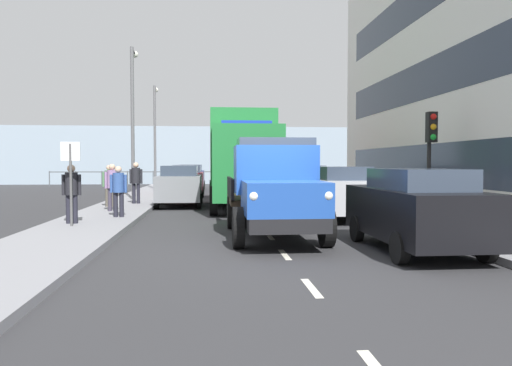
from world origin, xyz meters
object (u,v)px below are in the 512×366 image
at_px(car_navy_oppositeside_2, 191,177).
at_px(pedestrian_by_lamp, 112,183).
at_px(car_red_kerbside_2, 303,184).
at_px(traffic_light_near, 431,142).
at_px(lorry_cargo_green, 241,157).
at_px(car_grey_oppositeside_0, 180,185).
at_px(truck_vintage_blue, 275,190).
at_px(car_black_kerbside_near, 415,208).
at_px(car_silver_kerbside_1, 339,191).
at_px(lamp_post_promenade, 133,110).
at_px(street_sign, 71,169).
at_px(pedestrian_near_railing, 118,187).
at_px(pedestrian_strolling, 71,189).
at_px(pedestrian_couple_a, 136,179).
at_px(lamp_post_far, 155,128).
at_px(car_maroon_oppositeside_1, 187,180).
at_px(pedestrian_couple_b, 109,182).

distance_m(car_navy_oppositeside_2, pedestrian_by_lamp, 15.69).
height_order(car_red_kerbside_2, traffic_light_near, traffic_light_near).
xyz_separation_m(lorry_cargo_green, car_grey_oppositeside_0, (2.54, -1.16, -1.18)).
xyz_separation_m(truck_vintage_blue, car_red_kerbside_2, (-2.67, -10.22, -0.28)).
relative_size(car_black_kerbside_near, car_silver_kerbside_1, 0.94).
relative_size(car_navy_oppositeside_2, traffic_light_near, 1.39).
xyz_separation_m(pedestrian_by_lamp, traffic_light_near, (-9.97, 3.45, 1.35)).
height_order(traffic_light_near, lamp_post_promenade, lamp_post_promenade).
distance_m(truck_vintage_blue, street_sign, 5.55).
xyz_separation_m(truck_vintage_blue, pedestrian_near_railing, (4.41, -3.80, -0.10)).
height_order(car_black_kerbside_near, car_navy_oppositeside_2, same).
bearing_deg(street_sign, car_red_kerbside_2, -132.92).
bearing_deg(car_red_kerbside_2, lorry_cargo_green, 35.92).
bearing_deg(lamp_post_promenade, pedestrian_near_railing, 95.20).
bearing_deg(pedestrian_near_railing, traffic_light_near, 170.90).
height_order(pedestrian_near_railing, street_sign, street_sign).
bearing_deg(car_black_kerbside_near, traffic_light_near, -118.53).
distance_m(car_silver_kerbside_1, pedestrian_strolling, 8.29).
xyz_separation_m(car_navy_oppositeside_2, pedestrian_couple_a, (1.79, 12.39, 0.26)).
bearing_deg(car_silver_kerbside_1, pedestrian_by_lamp, -12.41).
bearing_deg(pedestrian_couple_a, lamp_post_far, -87.58).
distance_m(car_silver_kerbside_1, pedestrian_by_lamp, 7.84).
bearing_deg(pedestrian_couple_a, car_maroon_oppositeside_1, -104.95).
distance_m(car_silver_kerbside_1, car_maroon_oppositeside_1, 12.79).
relative_size(car_navy_oppositeside_2, street_sign, 1.97).
bearing_deg(car_maroon_oppositeside_1, pedestrian_near_railing, 82.42).
xyz_separation_m(truck_vintage_blue, lorry_cargo_green, (0.30, -8.07, 0.90)).
distance_m(car_grey_oppositeside_0, pedestrian_couple_a, 1.84).
xyz_separation_m(car_grey_oppositeside_0, pedestrian_couple_b, (2.59, 1.72, 0.20)).
relative_size(pedestrian_strolling, traffic_light_near, 0.51).
bearing_deg(car_red_kerbside_2, pedestrian_near_railing, 42.17).
distance_m(car_red_kerbside_2, pedestrian_strolling, 11.34).
bearing_deg(pedestrian_near_railing, lorry_cargo_green, -133.97).
height_order(car_red_kerbside_2, car_maroon_oppositeside_1, same).
distance_m(car_maroon_oppositeside_1, pedestrian_couple_a, 6.94).
relative_size(car_grey_oppositeside_0, car_maroon_oppositeside_1, 0.92).
bearing_deg(street_sign, car_maroon_oppositeside_1, -99.87).
bearing_deg(pedestrian_couple_b, pedestrian_near_railing, 105.44).
xyz_separation_m(car_red_kerbside_2, pedestrian_strolling, (8.09, 7.95, 0.22)).
xyz_separation_m(car_navy_oppositeside_2, street_sign, (2.42, 19.61, 0.79)).
distance_m(car_red_kerbside_2, car_navy_oppositeside_2, 12.37).
xyz_separation_m(car_black_kerbside_near, pedestrian_couple_b, (8.11, -9.46, 0.20)).
height_order(truck_vintage_blue, pedestrian_strolling, truck_vintage_blue).
relative_size(pedestrian_couple_b, traffic_light_near, 0.50).
bearing_deg(pedestrian_couple_a, pedestrian_strolling, 83.29).
distance_m(car_red_kerbside_2, pedestrian_near_railing, 9.56).
bearing_deg(car_silver_kerbside_1, pedestrian_couple_a, -33.53).
relative_size(pedestrian_by_lamp, pedestrian_couple_a, 0.97).
xyz_separation_m(car_red_kerbside_2, lamp_post_far, (7.81, -10.52, 3.23)).
bearing_deg(pedestrian_near_railing, car_maroon_oppositeside_1, -97.58).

